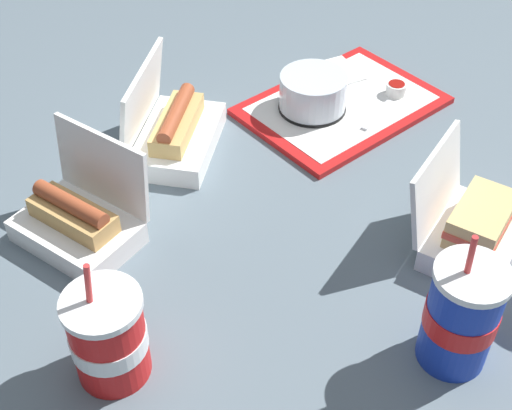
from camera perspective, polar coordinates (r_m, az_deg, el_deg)
ground_plane at (r=1.13m, az=-0.84°, el=-3.37°), size 3.20×3.20×0.00m
food_tray at (r=1.42m, az=6.88°, el=7.90°), size 0.39×0.29×0.01m
cake_container at (r=1.38m, az=4.58°, el=8.88°), size 0.13×0.13×0.07m
ketchup_cup at (r=1.45m, az=11.14°, el=9.13°), size 0.04×0.04×0.02m
napkin_stack at (r=1.51m, az=6.21°, el=10.46°), size 0.12×0.12×0.00m
plastic_fork at (r=1.39m, az=9.68°, el=7.13°), size 0.11×0.05×0.00m
clamshell_hotdog_back at (r=1.15m, az=-13.97°, el=-1.11°), size 0.20×0.22×0.17m
clamshell_sandwich_right at (r=1.14m, az=16.95°, el=-1.73°), size 0.22×0.21×0.16m
clamshell_hotdog_left at (r=1.30m, az=-6.58°, el=5.95°), size 0.25×0.24×0.17m
soda_cup_front at (r=0.96m, az=16.09°, el=-8.50°), size 0.10×0.10×0.23m
soda_cup_back at (r=0.94m, az=-11.73°, el=-10.27°), size 0.10×0.10×0.20m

